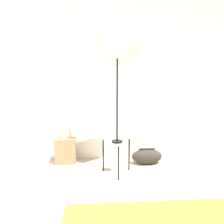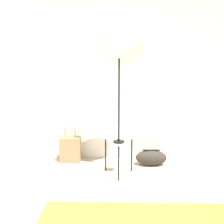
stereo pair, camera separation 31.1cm
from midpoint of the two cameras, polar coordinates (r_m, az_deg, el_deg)
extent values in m
cube|color=silver|center=(4.05, 2.09, 7.71)|extent=(8.00, 0.05, 2.60)
cube|color=#84B72D|center=(1.86, 12.65, -22.61)|extent=(1.40, 0.43, 0.04)
cylinder|color=black|center=(3.43, 4.11, -11.18)|extent=(0.02, 0.02, 0.46)
cylinder|color=black|center=(3.72, 1.03, -9.39)|extent=(0.02, 0.02, 0.46)
cylinder|color=black|center=(3.74, 6.70, -9.37)|extent=(0.02, 0.02, 0.46)
cylinder|color=black|center=(3.55, 3.99, -6.48)|extent=(0.15, 0.15, 0.02)
cylinder|color=black|center=(3.43, 4.12, 3.11)|extent=(0.02, 0.02, 1.19)
cone|color=white|center=(3.40, 4.25, 13.14)|extent=(0.64, 0.54, 0.66)
cube|color=#9E7A56|center=(4.09, -6.89, -8.15)|extent=(0.31, 0.16, 0.39)
torus|color=#9E7A56|center=(4.02, -6.98, -4.58)|extent=(0.18, 0.01, 0.18)
ellipsoid|color=#332D28|center=(4.02, 10.75, -9.78)|extent=(0.46, 0.23, 0.23)
cube|color=black|center=(3.98, 10.81, -8.17)|extent=(0.25, 0.04, 0.01)
camera|label=1|loc=(0.16, -87.23, 0.51)|focal=42.00mm
camera|label=2|loc=(0.16, 92.77, -0.51)|focal=42.00mm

